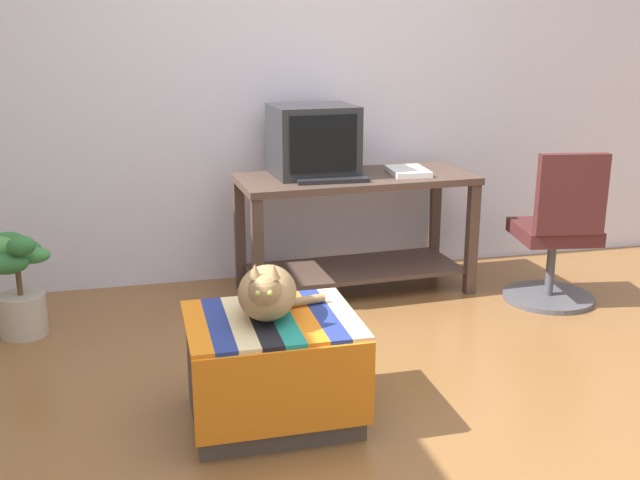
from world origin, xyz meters
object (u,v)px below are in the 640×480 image
keyboard (332,180)px  office_chair (557,239)px  tv_monitor (313,141)px  potted_plant (17,284)px  book (408,171)px  cat (267,292)px  ottoman_with_blanket (273,369)px  desk (355,213)px

keyboard → office_chair: bearing=-13.7°
tv_monitor → potted_plant: tv_monitor is taller
book → potted_plant: (-2.17, -0.22, -0.44)m
cat → office_chair: size_ratio=0.46×
tv_monitor → potted_plant: size_ratio=0.86×
tv_monitor → book: (0.55, -0.11, -0.18)m
book → office_chair: bearing=-28.4°
cat → potted_plant: size_ratio=0.73×
office_chair → potted_plant: bearing=4.4°
ottoman_with_blanket → cat: size_ratio=1.64×
keyboard → cat: 1.39m
potted_plant → book: bearing=5.7°
tv_monitor → potted_plant: (-1.62, -0.32, -0.62)m
desk → office_chair: size_ratio=1.56×
keyboard → cat: bearing=-112.9°
desk → office_chair: 1.16m
desk → ottoman_with_blanket: size_ratio=2.07×
book → office_chair: (0.73, -0.46, -0.33)m
desk → office_chair: bearing=-28.2°
tv_monitor → ottoman_with_blanket: (-0.52, -1.48, -0.68)m
keyboard → book: 0.50m
cat → office_chair: (1.81, 0.90, -0.16)m
desk → potted_plant: (-1.86, -0.24, -0.20)m
cat → tv_monitor: bearing=83.6°
desk → keyboard: keyboard is taller
cat → ottoman_with_blanket: bearing=-23.8°
ottoman_with_blanket → office_chair: bearing=26.8°
desk → office_chair: office_chair is taller
potted_plant → cat: bearing=-46.5°
potted_plant → ottoman_with_blanket: bearing=-46.4°
keyboard → book: book is taller
ottoman_with_blanket → office_chair: size_ratio=0.75×
cat → potted_plant: bearing=147.1°
tv_monitor → ottoman_with_blanket: size_ratio=0.72×
office_chair → book: bearing=-23.1°
potted_plant → keyboard: bearing=3.5°
book → cat: 1.75m
potted_plant → office_chair: bearing=-4.9°
tv_monitor → keyboard: 0.29m
desk → ottoman_with_blanket: (-0.76, -1.40, -0.26)m
desk → keyboard: 0.33m
ottoman_with_blanket → potted_plant: potted_plant is taller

